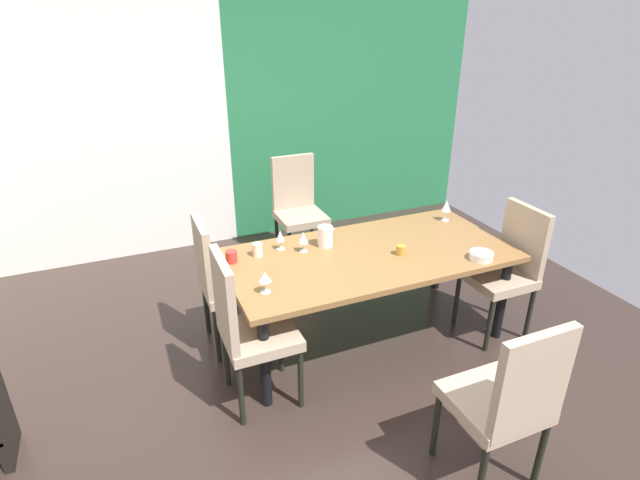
{
  "coord_description": "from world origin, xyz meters",
  "views": [
    {
      "loc": [
        -0.99,
        -2.43,
        2.32
      ],
      "look_at": [
        0.23,
        0.45,
        0.85
      ],
      "focal_mm": 28.0,
      "sensor_mm": 36.0,
      "label": 1
    }
  ],
  "objects_px": {
    "wine_glass_corner": "(280,237)",
    "cup_west": "(257,250)",
    "chair_left_near": "(246,325)",
    "chair_left_far": "(222,278)",
    "wine_glass_front": "(303,238)",
    "pitcher_east": "(325,236)",
    "dining_table": "(369,261)",
    "wine_glass_left": "(446,206)",
    "wine_glass_center": "(265,278)",
    "cup_rear": "(401,250)",
    "serving_bowl_south": "(481,256)",
    "chair_head_near": "(508,398)",
    "chair_head_far": "(298,205)",
    "cup_north": "(231,257)",
    "chair_right_near": "(508,265)"
  },
  "relations": [
    {
      "from": "wine_glass_corner",
      "to": "pitcher_east",
      "type": "xyz_separation_m",
      "value": [
        0.32,
        -0.08,
        -0.02
      ]
    },
    {
      "from": "wine_glass_left",
      "to": "wine_glass_corner",
      "type": "xyz_separation_m",
      "value": [
        -1.42,
        0.02,
        -0.02
      ]
    },
    {
      "from": "wine_glass_front",
      "to": "pitcher_east",
      "type": "relative_size",
      "value": 0.98
    },
    {
      "from": "wine_glass_front",
      "to": "cup_west",
      "type": "distance_m",
      "value": 0.33
    },
    {
      "from": "cup_north",
      "to": "chair_head_near",
      "type": "bearing_deg",
      "value": -60.29
    },
    {
      "from": "pitcher_east",
      "to": "chair_left_near",
      "type": "bearing_deg",
      "value": -144.22
    },
    {
      "from": "chair_left_near",
      "to": "chair_left_far",
      "type": "distance_m",
      "value": 0.65
    },
    {
      "from": "serving_bowl_south",
      "to": "chair_head_near",
      "type": "bearing_deg",
      "value": -122.37
    },
    {
      "from": "wine_glass_corner",
      "to": "dining_table",
      "type": "bearing_deg",
      "value": -28.42
    },
    {
      "from": "chair_left_near",
      "to": "pitcher_east",
      "type": "distance_m",
      "value": 0.97
    },
    {
      "from": "chair_right_near",
      "to": "chair_left_far",
      "type": "bearing_deg",
      "value": 72.19
    },
    {
      "from": "chair_left_far",
      "to": "wine_glass_corner",
      "type": "xyz_separation_m",
      "value": [
        0.44,
        -0.02,
        0.25
      ]
    },
    {
      "from": "cup_west",
      "to": "pitcher_east",
      "type": "height_order",
      "value": "pitcher_east"
    },
    {
      "from": "wine_glass_front",
      "to": "wine_glass_left",
      "type": "relative_size",
      "value": 0.88
    },
    {
      "from": "cup_north",
      "to": "pitcher_east",
      "type": "xyz_separation_m",
      "value": [
        0.7,
        -0.02,
        0.04
      ]
    },
    {
      "from": "wine_glass_corner",
      "to": "cup_west",
      "type": "distance_m",
      "value": 0.2
    },
    {
      "from": "chair_head_far",
      "to": "wine_glass_front",
      "type": "height_order",
      "value": "chair_head_far"
    },
    {
      "from": "chair_right_near",
      "to": "pitcher_east",
      "type": "bearing_deg",
      "value": 66.26
    },
    {
      "from": "chair_right_near",
      "to": "serving_bowl_south",
      "type": "distance_m",
      "value": 0.39
    },
    {
      "from": "wine_glass_center",
      "to": "cup_west",
      "type": "distance_m",
      "value": 0.51
    },
    {
      "from": "chair_head_far",
      "to": "wine_glass_left",
      "type": "relative_size",
      "value": 5.97
    },
    {
      "from": "pitcher_east",
      "to": "wine_glass_center",
      "type": "bearing_deg",
      "value": -142.66
    },
    {
      "from": "cup_north",
      "to": "wine_glass_center",
      "type": "bearing_deg",
      "value": -78.78
    },
    {
      "from": "dining_table",
      "to": "chair_left_far",
      "type": "relative_size",
      "value": 2.03
    },
    {
      "from": "chair_head_near",
      "to": "chair_left_near",
      "type": "bearing_deg",
      "value": 132.69
    },
    {
      "from": "dining_table",
      "to": "wine_glass_corner",
      "type": "distance_m",
      "value": 0.66
    },
    {
      "from": "wine_glass_center",
      "to": "wine_glass_corner",
      "type": "height_order",
      "value": "wine_glass_corner"
    },
    {
      "from": "pitcher_east",
      "to": "chair_right_near",
      "type": "bearing_deg",
      "value": -23.74
    },
    {
      "from": "dining_table",
      "to": "wine_glass_left",
      "type": "relative_size",
      "value": 11.78
    },
    {
      "from": "cup_rear",
      "to": "serving_bowl_south",
      "type": "bearing_deg",
      "value": -30.21
    },
    {
      "from": "dining_table",
      "to": "chair_head_far",
      "type": "height_order",
      "value": "chair_head_far"
    },
    {
      "from": "chair_head_far",
      "to": "chair_left_near",
      "type": "height_order",
      "value": "chair_left_near"
    },
    {
      "from": "wine_glass_front",
      "to": "wine_glass_corner",
      "type": "xyz_separation_m",
      "value": [
        -0.14,
        0.1,
        -0.01
      ]
    },
    {
      "from": "wine_glass_left",
      "to": "cup_west",
      "type": "height_order",
      "value": "wine_glass_left"
    },
    {
      "from": "wine_glass_center",
      "to": "cup_rear",
      "type": "height_order",
      "value": "wine_glass_center"
    },
    {
      "from": "dining_table",
      "to": "chair_head_far",
      "type": "bearing_deg",
      "value": 90.48
    },
    {
      "from": "chair_right_near",
      "to": "serving_bowl_south",
      "type": "relative_size",
      "value": 6.26
    },
    {
      "from": "chair_head_far",
      "to": "serving_bowl_south",
      "type": "height_order",
      "value": "chair_head_far"
    },
    {
      "from": "pitcher_east",
      "to": "wine_glass_front",
      "type": "bearing_deg",
      "value": -172.85
    },
    {
      "from": "chair_left_near",
      "to": "chair_left_far",
      "type": "height_order",
      "value": "chair_left_near"
    },
    {
      "from": "chair_head_near",
      "to": "pitcher_east",
      "type": "height_order",
      "value": "chair_head_near"
    },
    {
      "from": "serving_bowl_south",
      "to": "chair_left_near",
      "type": "bearing_deg",
      "value": 177.59
    },
    {
      "from": "chair_right_near",
      "to": "chair_head_far",
      "type": "bearing_deg",
      "value": 30.12
    },
    {
      "from": "chair_head_far",
      "to": "wine_glass_front",
      "type": "xyz_separation_m",
      "value": [
        -0.41,
        -1.23,
        0.25
      ]
    },
    {
      "from": "wine_glass_center",
      "to": "pitcher_east",
      "type": "bearing_deg",
      "value": 37.34
    },
    {
      "from": "chair_head_near",
      "to": "cup_west",
      "type": "distance_m",
      "value": 1.87
    },
    {
      "from": "chair_left_far",
      "to": "cup_north",
      "type": "distance_m",
      "value": 0.22
    },
    {
      "from": "wine_glass_center",
      "to": "cup_west",
      "type": "height_order",
      "value": "wine_glass_center"
    },
    {
      "from": "dining_table",
      "to": "wine_glass_left",
      "type": "distance_m",
      "value": 0.92
    },
    {
      "from": "wine_glass_front",
      "to": "wine_glass_center",
      "type": "bearing_deg",
      "value": -133.94
    }
  ]
}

